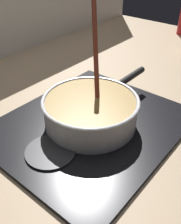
# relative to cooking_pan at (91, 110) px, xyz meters

# --- Properties ---
(ground) EXTENTS (2.40, 1.60, 0.04)m
(ground) POSITION_rel_cooking_pan_xyz_m (-0.05, -0.12, -0.08)
(ground) COLOR #9E8466
(hob_plate) EXTENTS (0.56, 0.48, 0.01)m
(hob_plate) POSITION_rel_cooking_pan_xyz_m (-0.00, -0.00, -0.05)
(hob_plate) COLOR black
(hob_plate) RESTS_ON ground
(burner_ring) EXTENTS (0.20, 0.20, 0.01)m
(burner_ring) POSITION_rel_cooking_pan_xyz_m (-0.00, -0.00, -0.04)
(burner_ring) COLOR #592D0C
(burner_ring) RESTS_ON hob_plate
(spare_burner) EXTENTS (0.13, 0.13, 0.01)m
(spare_burner) POSITION_rel_cooking_pan_xyz_m (-0.17, -0.00, -0.04)
(spare_burner) COLOR #262628
(spare_burner) RESTS_ON hob_plate
(cooking_pan) EXTENTS (0.43, 0.28, 0.33)m
(cooking_pan) POSITION_rel_cooking_pan_xyz_m (0.00, 0.00, 0.00)
(cooking_pan) COLOR silver
(cooking_pan) RESTS_ON hob_plate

